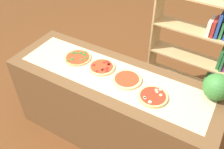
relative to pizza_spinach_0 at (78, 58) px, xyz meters
The scene contains 9 objects.
ground_plane 1.01m from the pizza_spinach_0, ahead, with size 12.00×12.00×0.00m, color brown.
counter 0.64m from the pizza_spinach_0, ahead, with size 2.08×0.70×0.90m, color brown.
parchment_paper 0.44m from the pizza_spinach_0, ahead, with size 1.85×0.48×0.00m, color beige.
pizza_spinach_0 is the anchor object (origin of this frame).
pizza_pepperoni_1 0.29m from the pizza_spinach_0, ahead, with size 0.26×0.26×0.03m.
pizza_plain_2 0.59m from the pizza_spinach_0, ahead, with size 0.27×0.27×0.02m.
pizza_mushroom_3 0.89m from the pizza_spinach_0, ahead, with size 0.26×0.26×0.03m.
watermelon 1.34m from the pizza_spinach_0, ahead, with size 0.23×0.23×0.23m, color #387A33.
bookshelf 1.38m from the pizza_spinach_0, 38.89° to the left, with size 0.91×0.29×1.44m.
Camera 1 is at (0.88, -1.50, 2.43)m, focal length 39.58 mm.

